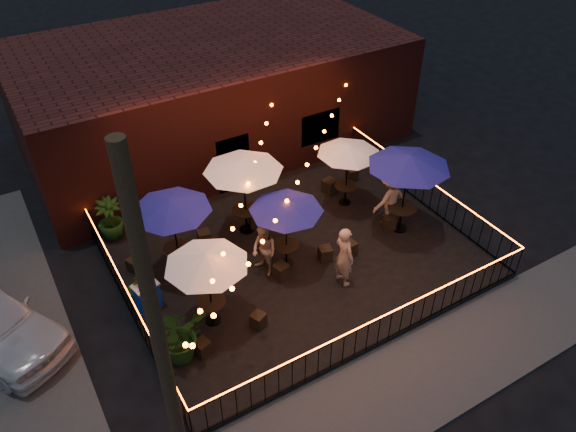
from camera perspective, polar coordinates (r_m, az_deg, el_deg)
name	(u,v)px	position (r m, az deg, el deg)	size (l,w,h in m)	color
ground	(332,299)	(15.84, 4.49, -8.45)	(110.00, 110.00, 0.00)	black
patio	(295,256)	(16.98, 0.70, -4.11)	(10.00, 8.00, 0.15)	black
sidewalk	(409,384)	(14.28, 12.15, -16.34)	(18.00, 2.50, 0.05)	#403E3B
brick_building	(210,91)	(22.34, -7.93, 12.46)	(14.00, 8.00, 4.00)	#3C1510
utility_pole	(161,350)	(9.71, -12.78, -13.17)	(0.26, 0.26, 8.00)	#3A2718
fence_front	(379,331)	(14.32, 9.21, -11.49)	(10.00, 0.04, 1.04)	black
fence_left	(130,305)	(15.30, -15.71, -8.69)	(0.04, 8.00, 1.04)	black
fence_right	(424,192)	(19.15, 13.62, 2.42)	(0.04, 8.00, 1.04)	black
festoon_lights	(269,207)	(14.84, -1.97, 0.95)	(10.02, 8.72, 1.32)	#F64803
cafe_table_0	(206,261)	(13.70, -8.32, -4.53)	(2.27, 2.27, 2.33)	black
cafe_table_1	(171,206)	(15.38, -11.84, 1.02)	(2.70, 2.70, 2.47)	black
cafe_table_2	(286,206)	(15.31, -0.18, 1.00)	(2.48, 2.48, 2.29)	black
cafe_table_3	(243,166)	(16.47, -4.58, 5.10)	(3.08, 3.08, 2.63)	black
cafe_table_4	(409,162)	(16.81, 12.22, 5.39)	(2.97, 2.97, 2.73)	black
cafe_table_5	(349,150)	(17.95, 6.18, 6.69)	(2.60, 2.60, 2.25)	black
bistro_chair_0	(203,348)	(14.38, -8.68, -13.07)	(0.35, 0.35, 0.41)	black
bistro_chair_1	(258,320)	(14.83, -3.04, -10.51)	(0.34, 0.34, 0.40)	black
bistro_chair_2	(134,265)	(16.89, -15.34, -4.78)	(0.35, 0.35, 0.41)	black
bistro_chair_3	(204,237)	(17.38, -8.52, -2.16)	(0.37, 0.37, 0.44)	black
bistro_chair_4	(281,271)	(16.06, -0.71, -5.62)	(0.38, 0.38, 0.45)	black
bistro_chair_5	(325,254)	(16.67, 3.80, -3.83)	(0.36, 0.36, 0.43)	black
bistro_chair_6	(256,220)	(17.85, -3.28, -0.44)	(0.40, 0.40, 0.47)	black
bistro_chair_7	(292,207)	(18.41, 0.40, 0.95)	(0.39, 0.39, 0.47)	black
bistro_chair_8	(349,248)	(16.89, 6.20, -3.29)	(0.38, 0.38, 0.45)	black
bistro_chair_9	(389,222)	(18.05, 10.21, -0.65)	(0.37, 0.37, 0.44)	black
bistro_chair_10	(329,186)	(19.41, 4.22, 3.06)	(0.41, 0.41, 0.49)	black
bistro_chair_11	(352,174)	(20.16, 6.53, 4.22)	(0.35, 0.35, 0.41)	black
patron_a	(344,256)	(15.51, 5.72, -4.08)	(0.70, 0.46, 1.91)	tan
patron_b	(264,251)	(15.84, -2.43, -3.53)	(0.79, 0.62, 1.63)	#D1B590
patron_c	(390,199)	(17.87, 10.30, 1.76)	(1.21, 0.69, 1.87)	tan
potted_shrub_a	(180,335)	(14.04, -10.96, -11.75)	(1.31, 1.14, 1.46)	#1E3D13
potted_shrub_b	(139,286)	(15.57, -14.88, -6.90)	(0.69, 0.56, 1.25)	#10390D
potted_shrub_c	(110,219)	(17.96, -17.65, -0.31)	(0.78, 0.78, 1.40)	#0F360F
cooler	(147,296)	(15.53, -14.11, -7.88)	(0.73, 0.59, 0.85)	#0F3BBE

